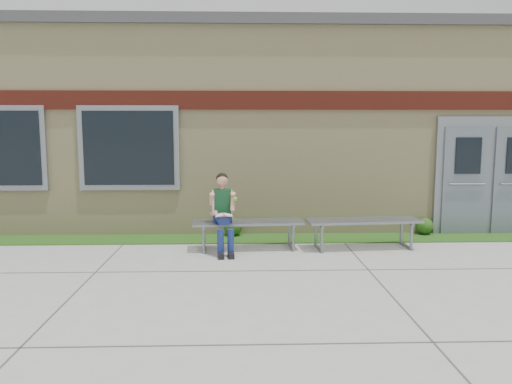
{
  "coord_description": "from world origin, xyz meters",
  "views": [
    {
      "loc": [
        -0.88,
        -6.6,
        2.1
      ],
      "look_at": [
        -0.63,
        1.7,
        1.01
      ],
      "focal_mm": 35.0,
      "sensor_mm": 36.0,
      "label": 1
    }
  ],
  "objects": [
    {
      "name": "shrub_east",
      "position": [
        2.7,
        2.85,
        0.18
      ],
      "size": [
        0.32,
        0.32,
        0.32
      ],
      "primitive_type": "sphere",
      "color": "#214E14",
      "rests_on": "grass_strip"
    },
    {
      "name": "grass_strip",
      "position": [
        0.0,
        2.6,
        0.01
      ],
      "size": [
        16.0,
        0.8,
        0.02
      ],
      "primitive_type": "cube",
      "color": "#214E14",
      "rests_on": "ground"
    },
    {
      "name": "shrub_mid",
      "position": [
        -1.03,
        2.85,
        0.2
      ],
      "size": [
        0.35,
        0.35,
        0.35
      ],
      "primitive_type": "sphere",
      "color": "#214E14",
      "rests_on": "grass_strip"
    },
    {
      "name": "bench_right",
      "position": [
        1.24,
        1.82,
        0.39
      ],
      "size": [
        2.0,
        0.71,
        0.51
      ],
      "rotation": [
        0.0,
        0.0,
        0.08
      ],
      "color": "slate",
      "rests_on": "ground"
    },
    {
      "name": "school_building",
      "position": [
        -0.0,
        5.99,
        2.1
      ],
      "size": [
        16.2,
        6.22,
        4.2
      ],
      "color": "beige",
      "rests_on": "ground"
    },
    {
      "name": "ground",
      "position": [
        0.0,
        0.0,
        0.0
      ],
      "size": [
        80.0,
        80.0,
        0.0
      ],
      "primitive_type": "plane",
      "color": "#9E9E99",
      "rests_on": "ground"
    },
    {
      "name": "bench_left",
      "position": [
        -0.76,
        1.82,
        0.38
      ],
      "size": [
        1.92,
        0.65,
        0.49
      ],
      "rotation": [
        0.0,
        0.0,
        0.07
      ],
      "color": "slate",
      "rests_on": "ground"
    },
    {
      "name": "girl",
      "position": [
        -1.18,
        1.62,
        0.71
      ],
      "size": [
        0.48,
        0.78,
        1.33
      ],
      "rotation": [
        0.0,
        0.0,
        0.11
      ],
      "color": "navy",
      "rests_on": "ground"
    }
  ]
}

